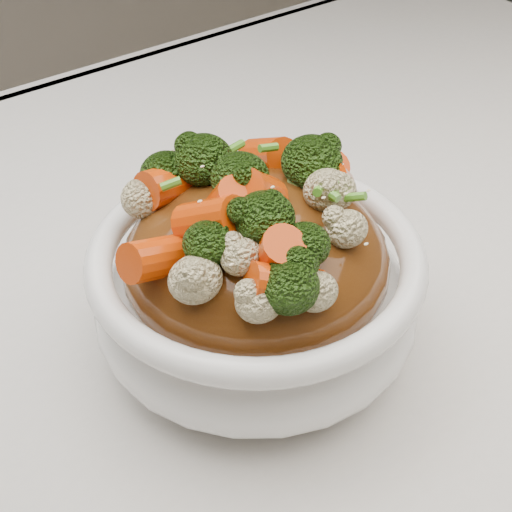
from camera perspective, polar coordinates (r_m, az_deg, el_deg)
tablecloth at (r=0.51m, az=2.05°, el=-4.48°), size 1.20×0.80×0.04m
bowl at (r=0.43m, az=-0.00°, el=-3.02°), size 0.24×0.24×0.08m
sauce_base at (r=0.41m, az=-0.00°, el=-0.29°), size 0.19×0.19×0.09m
carrots at (r=0.38m, az=-0.00°, el=6.26°), size 0.19×0.19×0.05m
broccoli at (r=0.38m, az=-0.00°, el=6.14°), size 0.19×0.19×0.04m
cauliflower at (r=0.38m, az=-0.00°, el=5.92°), size 0.19×0.19×0.03m
scallions at (r=0.38m, az=-0.00°, el=6.37°), size 0.14×0.14×0.02m
sesame_seeds at (r=0.38m, az=-0.00°, el=6.37°), size 0.17×0.17×0.01m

